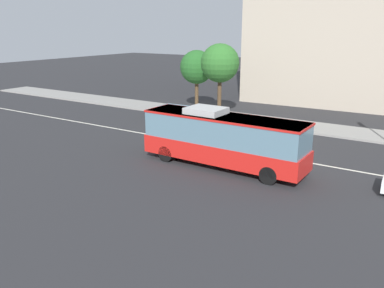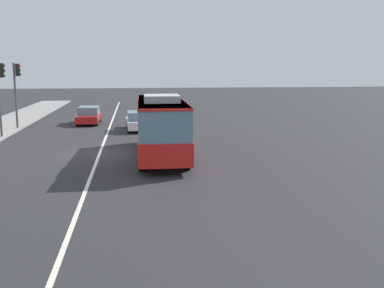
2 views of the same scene
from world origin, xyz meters
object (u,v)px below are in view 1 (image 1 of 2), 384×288
(street_tree_kerbside_centre, at_px, (197,67))
(transit_bus, at_px, (223,137))
(sedan_beige, at_px, (173,114))
(street_tree_kerbside_left, at_px, (220,63))

(street_tree_kerbside_centre, bearing_deg, transit_bus, -53.00)
(sedan_beige, height_order, street_tree_kerbside_centre, street_tree_kerbside_centre)
(sedan_beige, distance_m, street_tree_kerbside_centre, 6.90)
(street_tree_kerbside_centre, bearing_deg, street_tree_kerbside_left, -28.50)
(transit_bus, xyz_separation_m, street_tree_kerbside_centre, (-10.33, 13.70, 2.44))
(transit_bus, distance_m, street_tree_kerbside_centre, 17.33)
(street_tree_kerbside_left, distance_m, street_tree_kerbside_centre, 4.24)
(transit_bus, height_order, street_tree_kerbside_centre, street_tree_kerbside_centre)
(transit_bus, xyz_separation_m, street_tree_kerbside_left, (-6.65, 11.70, 3.13))
(street_tree_kerbside_left, bearing_deg, street_tree_kerbside_centre, 151.50)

